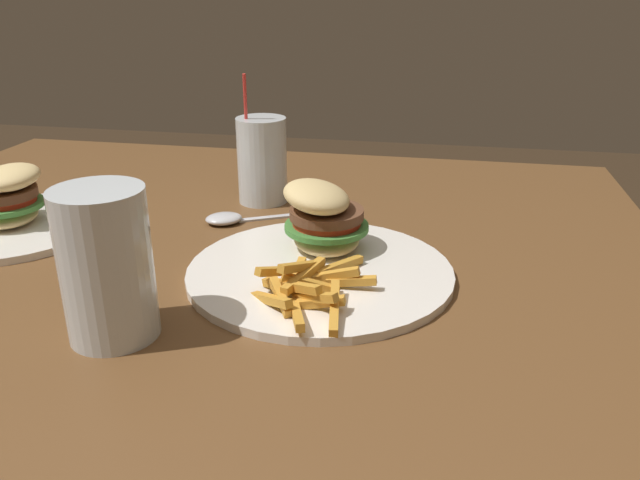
# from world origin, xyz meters

# --- Properties ---
(dining_table) EXTENTS (1.32, 1.19, 0.78)m
(dining_table) POSITION_xyz_m (0.00, 0.00, 0.67)
(dining_table) COLOR brown
(dining_table) RESTS_ON ground_plane
(meal_plate_near) EXTENTS (0.32, 0.31, 0.10)m
(meal_plate_near) POSITION_xyz_m (0.12, -0.16, 0.80)
(meal_plate_near) COLOR white
(meal_plate_near) RESTS_ON dining_table
(beer_glass) EXTENTS (0.09, 0.09, 0.15)m
(beer_glass) POSITION_xyz_m (-0.07, 0.01, 0.85)
(beer_glass) COLOR silver
(beer_glass) RESTS_ON dining_table
(juice_glass) EXTENTS (0.08, 0.08, 0.20)m
(juice_glass) POSITION_xyz_m (0.35, -0.02, 0.84)
(juice_glass) COLOR silver
(juice_glass) RESTS_ON dining_table
(spoon) EXTENTS (0.10, 0.16, 0.01)m
(spoon) POSITION_xyz_m (0.24, 0.00, 0.79)
(spoon) COLOR silver
(spoon) RESTS_ON dining_table
(meal_plate_far) EXTENTS (0.26, 0.26, 0.09)m
(meal_plate_far) POSITION_xyz_m (0.16, 0.29, 0.81)
(meal_plate_far) COLOR white
(meal_plate_far) RESTS_ON dining_table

